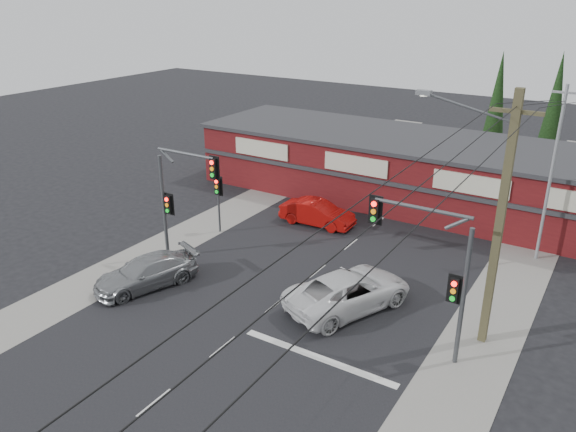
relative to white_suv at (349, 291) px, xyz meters
The scene contains 18 objects.
ground 3.81m from the white_suv, 139.10° to the right, with size 120.00×120.00×0.00m, color black.
road_strip 3.89m from the white_suv, 137.67° to the left, with size 14.00×70.00×0.01m, color black.
verge_left 11.63m from the white_suv, 167.24° to the left, with size 3.00×70.00×0.02m, color gray.
verge_right 6.29m from the white_suv, 24.26° to the left, with size 3.00×70.00×0.02m, color gray.
stop_line 4.08m from the white_suv, 80.11° to the right, with size 6.50×0.35×0.01m, color silver.
white_suv is the anchor object (origin of this frame).
silver_suv 9.53m from the white_suv, 159.56° to the right, with size 2.01×4.94×1.43m, color gray.
red_sedan 9.46m from the white_suv, 127.56° to the left, with size 1.56×4.47×1.47m, color #A00C09.
lane_dashes 3.31m from the white_suv, 151.10° to the right, with size 0.12×39.37×0.01m.
shop_building 15.10m from the white_suv, 104.67° to the left, with size 27.30×8.40×4.22m.
conifer_near 22.07m from the white_suv, 88.18° to the left, with size 1.80×1.80×9.25m.
conifer_far 24.38m from the white_suv, 79.93° to the left, with size 1.80×1.80×9.25m.
traffic_mast_left 9.76m from the white_suv, behind, with size 3.77×0.27×5.97m.
traffic_mast_right 5.31m from the white_suv, 19.50° to the right, with size 3.96×0.27×5.97m.
pedestal_signal 10.75m from the white_suv, 160.39° to the left, with size 0.55×0.27×3.38m.
utility_pole 7.21m from the white_suv, ahead, with size 4.38×0.59×10.00m.
steel_pole 12.03m from the white_suv, 57.10° to the left, with size 1.20×0.16×9.00m.
power_lines 11.12m from the white_suv, 40.91° to the right, with size 2.01×29.00×1.22m.
Camera 1 is at (11.96, -17.23, 13.04)m, focal length 35.00 mm.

